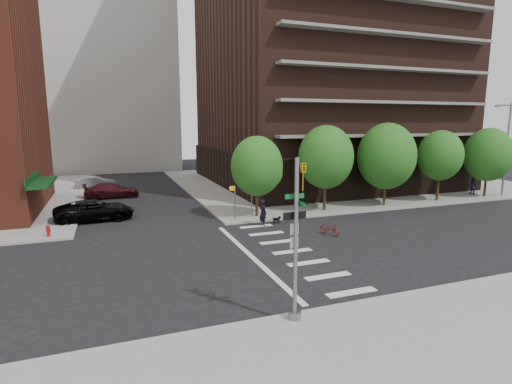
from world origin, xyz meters
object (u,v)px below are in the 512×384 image
(traffic_signal, at_px, (296,253))
(scooter, at_px, (330,229))
(parked_car_black, at_px, (95,210))
(parked_car_silver, at_px, (95,182))
(dog_walker, at_px, (263,213))
(parked_car_maroon, at_px, (111,190))
(fire_hydrant, at_px, (48,230))
(pedestrian_far, at_px, (473,187))

(traffic_signal, bearing_deg, scooter, 53.33)
(parked_car_black, height_order, parked_car_silver, parked_car_black)
(scooter, bearing_deg, parked_car_black, 128.00)
(dog_walker, bearing_deg, parked_car_silver, 9.44)
(parked_car_black, xyz_separation_m, scooter, (14.62, -9.64, -0.37))
(parked_car_maroon, bearing_deg, fire_hydrant, 161.77)
(dog_walker, bearing_deg, traffic_signal, 145.04)
(parked_car_silver, distance_m, pedestrian_far, 40.22)
(traffic_signal, relative_size, parked_car_black, 1.05)
(traffic_signal, xyz_separation_m, scooter, (7.27, 9.76, -2.27))
(parked_car_black, distance_m, pedestrian_far, 35.54)
(scooter, bearing_deg, fire_hydrant, 143.64)
(dog_walker, bearing_deg, scooter, -157.26)
(fire_hydrant, distance_m, pedestrian_far, 38.18)
(traffic_signal, distance_m, parked_car_black, 20.83)
(traffic_signal, bearing_deg, parked_car_silver, 102.18)
(parked_car_silver, relative_size, scooter, 2.60)
(parked_car_maroon, relative_size, parked_car_silver, 1.22)
(pedestrian_far, bearing_deg, parked_car_silver, -120.69)
(traffic_signal, height_order, parked_car_black, traffic_signal)
(dog_walker, bearing_deg, parked_car_black, 44.04)
(parked_car_silver, xyz_separation_m, pedestrian_far, (35.77, -18.39, 0.27))
(traffic_signal, xyz_separation_m, pedestrian_far, (28.11, 17.09, -1.73))
(fire_hydrant, xyz_separation_m, parked_car_black, (2.67, 4.10, 0.24))
(parked_car_maroon, relative_size, pedestrian_far, 3.16)
(fire_hydrant, bearing_deg, parked_car_silver, 83.31)
(parked_car_black, height_order, parked_car_maroon, parked_car_black)
(parked_car_silver, distance_m, scooter, 29.75)
(parked_car_maroon, distance_m, pedestrian_far, 36.07)
(parked_car_silver, bearing_deg, dog_walker, -151.97)
(fire_hydrant, bearing_deg, parked_car_maroon, 73.44)
(scooter, relative_size, pedestrian_far, 1.00)
(scooter, distance_m, pedestrian_far, 22.10)
(fire_hydrant, height_order, parked_car_silver, parked_car_silver)
(fire_hydrant, bearing_deg, traffic_signal, -56.74)
(fire_hydrant, distance_m, parked_car_black, 4.90)
(fire_hydrant, distance_m, dog_walker, 14.14)
(fire_hydrant, distance_m, parked_car_silver, 20.33)
(fire_hydrant, height_order, parked_car_maroon, parked_car_maroon)
(parked_car_maroon, height_order, dog_walker, dog_walker)
(parked_car_black, relative_size, pedestrian_far, 3.50)
(fire_hydrant, bearing_deg, scooter, -17.75)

